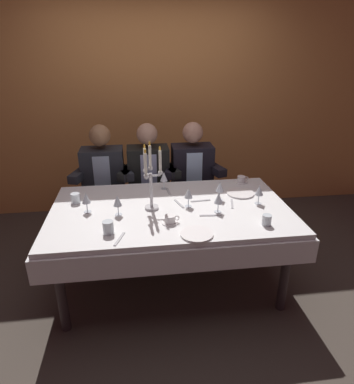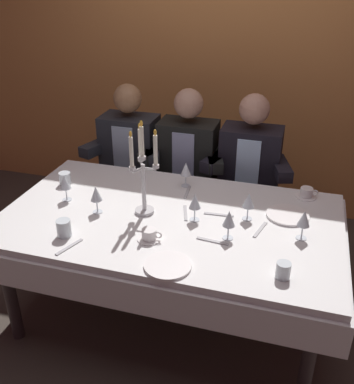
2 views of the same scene
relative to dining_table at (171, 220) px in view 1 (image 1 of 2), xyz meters
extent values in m
plane|color=#413931|center=(0.00, 0.00, -0.62)|extent=(12.00, 12.00, 0.00)
cube|color=#D18446|center=(0.00, 1.66, 0.73)|extent=(6.00, 0.12, 2.70)
cube|color=white|center=(0.00, 0.00, 0.10)|extent=(1.90, 1.10, 0.04)
cube|color=white|center=(0.00, 0.00, -0.01)|extent=(1.94, 1.14, 0.18)
cylinder|color=#322929|center=(-0.83, -0.43, -0.27)|extent=(0.07, 0.07, 0.70)
cylinder|color=#322929|center=(0.83, -0.43, -0.27)|extent=(0.07, 0.07, 0.70)
cylinder|color=#322929|center=(-0.83, 0.43, -0.27)|extent=(0.07, 0.07, 0.70)
cylinder|color=#322929|center=(0.83, 0.43, -0.27)|extent=(0.07, 0.07, 0.70)
cylinder|color=silver|center=(-0.15, 0.00, 0.13)|extent=(0.11, 0.11, 0.02)
cylinder|color=silver|center=(-0.15, 0.00, 0.28)|extent=(0.02, 0.02, 0.28)
cylinder|color=silver|center=(-0.15, 0.00, 0.46)|extent=(0.04, 0.04, 0.02)
cylinder|color=white|center=(-0.15, 0.00, 0.55)|extent=(0.02, 0.02, 0.17)
ellipsoid|color=yellow|center=(-0.15, 0.00, 0.65)|extent=(0.02, 0.02, 0.03)
cylinder|color=silver|center=(-0.11, 0.00, 0.40)|extent=(0.08, 0.01, 0.01)
cylinder|color=silver|center=(-0.08, 0.00, 0.42)|extent=(0.04, 0.04, 0.02)
cylinder|color=white|center=(-0.08, 0.00, 0.51)|extent=(0.02, 0.02, 0.17)
ellipsoid|color=yellow|center=(-0.08, 0.00, 0.61)|extent=(0.02, 0.02, 0.03)
cylinder|color=silver|center=(-0.17, 0.04, 0.40)|extent=(0.05, 0.07, 0.01)
cylinder|color=silver|center=(-0.19, 0.07, 0.42)|extent=(0.04, 0.04, 0.02)
cylinder|color=white|center=(-0.19, 0.07, 0.51)|extent=(0.02, 0.02, 0.17)
ellipsoid|color=yellow|center=(-0.19, 0.07, 0.61)|extent=(0.02, 0.02, 0.03)
cylinder|color=silver|center=(-0.17, -0.03, 0.40)|extent=(0.05, 0.07, 0.01)
cylinder|color=silver|center=(-0.19, -0.06, 0.42)|extent=(0.04, 0.04, 0.02)
cylinder|color=white|center=(-0.19, -0.06, 0.51)|extent=(0.02, 0.02, 0.17)
ellipsoid|color=yellow|center=(-0.19, -0.06, 0.61)|extent=(0.02, 0.02, 0.03)
cylinder|color=white|center=(0.64, 0.19, 0.13)|extent=(0.24, 0.24, 0.01)
cylinder|color=white|center=(0.13, -0.45, 0.13)|extent=(0.23, 0.23, 0.01)
cylinder|color=silver|center=(0.36, -0.13, 0.12)|extent=(0.06, 0.06, 0.00)
cylinder|color=silver|center=(0.36, -0.13, 0.16)|extent=(0.01, 0.01, 0.07)
cone|color=silver|center=(0.36, -0.13, 0.24)|extent=(0.07, 0.07, 0.08)
cylinder|color=silver|center=(0.15, 0.00, 0.12)|extent=(0.06, 0.06, 0.00)
cylinder|color=silver|center=(0.15, 0.00, 0.16)|extent=(0.01, 0.01, 0.07)
cone|color=silver|center=(0.15, 0.00, 0.24)|extent=(0.07, 0.07, 0.08)
cylinder|color=maroon|center=(0.15, 0.00, 0.22)|extent=(0.04, 0.04, 0.03)
cylinder|color=silver|center=(-0.65, 0.01, 0.12)|extent=(0.06, 0.06, 0.00)
cylinder|color=silver|center=(-0.65, 0.01, 0.16)|extent=(0.01, 0.01, 0.07)
cone|color=silver|center=(-0.65, 0.01, 0.24)|extent=(0.07, 0.07, 0.08)
cylinder|color=maroon|center=(-0.65, 0.01, 0.22)|extent=(0.04, 0.04, 0.03)
cylinder|color=silver|center=(0.43, 0.09, 0.12)|extent=(0.06, 0.06, 0.00)
cylinder|color=silver|center=(0.43, 0.09, 0.16)|extent=(0.01, 0.01, 0.07)
cone|color=silver|center=(0.43, 0.09, 0.24)|extent=(0.07, 0.07, 0.08)
cylinder|color=maroon|center=(0.43, 0.09, 0.22)|extent=(0.04, 0.04, 0.03)
cylinder|color=silver|center=(-0.02, 0.39, 0.12)|extent=(0.06, 0.06, 0.00)
cylinder|color=silver|center=(-0.02, 0.39, 0.16)|extent=(0.01, 0.01, 0.07)
cone|color=silver|center=(-0.02, 0.39, 0.24)|extent=(0.07, 0.07, 0.08)
cylinder|color=silver|center=(-0.41, -0.08, 0.12)|extent=(0.06, 0.06, 0.00)
cylinder|color=silver|center=(-0.41, -0.08, 0.16)|extent=(0.01, 0.01, 0.07)
cone|color=silver|center=(-0.41, -0.08, 0.24)|extent=(0.07, 0.07, 0.08)
cylinder|color=maroon|center=(-0.41, -0.08, 0.22)|extent=(0.04, 0.04, 0.03)
cylinder|color=silver|center=(0.72, -0.02, 0.12)|extent=(0.06, 0.06, 0.00)
cylinder|color=silver|center=(0.72, -0.02, 0.16)|extent=(0.01, 0.01, 0.07)
cone|color=silver|center=(0.72, -0.02, 0.24)|extent=(0.07, 0.07, 0.08)
cylinder|color=#E0D172|center=(0.72, -0.02, 0.22)|extent=(0.04, 0.04, 0.03)
cylinder|color=silver|center=(-0.47, -0.35, 0.17)|extent=(0.08, 0.08, 0.09)
cylinder|color=silver|center=(-0.77, 0.19, 0.16)|extent=(0.07, 0.07, 0.08)
cylinder|color=silver|center=(0.66, -0.37, 0.16)|extent=(0.07, 0.07, 0.08)
cylinder|color=white|center=(-0.03, -0.25, 0.12)|extent=(0.12, 0.12, 0.01)
cylinder|color=white|center=(-0.03, -0.25, 0.15)|extent=(0.08, 0.08, 0.05)
torus|color=white|center=(0.02, -0.25, 0.15)|extent=(0.04, 0.01, 0.04)
cylinder|color=white|center=(0.73, 0.46, 0.12)|extent=(0.12, 0.12, 0.01)
cylinder|color=white|center=(0.73, 0.46, 0.15)|extent=(0.08, 0.08, 0.05)
torus|color=white|center=(0.78, 0.46, 0.15)|extent=(0.04, 0.01, 0.04)
cube|color=#B7B7BC|center=(0.08, 0.06, 0.12)|extent=(0.07, 0.17, 0.01)
cube|color=#B7B7BC|center=(0.29, -0.18, 0.12)|extent=(0.17, 0.03, 0.01)
cube|color=#B7B7BC|center=(0.51, 0.00, 0.12)|extent=(0.06, 0.17, 0.01)
cube|color=#B7B7BC|center=(-0.39, -0.44, 0.12)|extent=(0.08, 0.17, 0.01)
cube|color=#B7B7BC|center=(0.26, 0.09, 0.12)|extent=(0.17, 0.03, 0.01)
cube|color=#B7B7BC|center=(0.02, 0.31, 0.12)|extent=(0.03, 0.17, 0.01)
cylinder|color=#322929|center=(-0.78, 0.70, -0.41)|extent=(0.04, 0.04, 0.42)
cylinder|color=#322929|center=(-0.42, 0.70, -0.41)|extent=(0.04, 0.04, 0.42)
cylinder|color=#322929|center=(-0.78, 1.06, -0.41)|extent=(0.04, 0.04, 0.42)
cylinder|color=#322929|center=(-0.42, 1.06, -0.41)|extent=(0.04, 0.04, 0.42)
cube|color=#322929|center=(-0.60, 0.88, -0.18)|extent=(0.42, 0.42, 0.04)
cube|color=#322929|center=(-0.60, 1.07, 0.06)|extent=(0.38, 0.04, 0.44)
cube|color=#202329|center=(-0.60, 0.88, 0.11)|extent=(0.42, 0.26, 0.54)
cube|color=#8DA0B8|center=(-0.60, 0.75, 0.14)|extent=(0.16, 0.01, 0.40)
sphere|color=#956947|center=(-0.60, 0.88, 0.51)|extent=(0.21, 0.21, 0.21)
cube|color=#202329|center=(-0.82, 0.78, 0.15)|extent=(0.19, 0.34, 0.08)
cube|color=#202329|center=(-0.38, 0.78, 0.15)|extent=(0.19, 0.34, 0.08)
cylinder|color=#322929|center=(-0.31, 0.70, -0.41)|extent=(0.04, 0.04, 0.42)
cylinder|color=#322929|center=(0.05, 0.70, -0.41)|extent=(0.04, 0.04, 0.42)
cylinder|color=#322929|center=(-0.31, 1.06, -0.41)|extent=(0.04, 0.04, 0.42)
cylinder|color=#322929|center=(0.05, 1.06, -0.41)|extent=(0.04, 0.04, 0.42)
cube|color=#322929|center=(-0.13, 0.88, -0.18)|extent=(0.42, 0.42, 0.04)
cube|color=#322929|center=(-0.13, 1.07, 0.06)|extent=(0.38, 0.04, 0.44)
cube|color=black|center=(-0.13, 0.88, 0.11)|extent=(0.42, 0.26, 0.54)
cube|color=#8A93B7|center=(-0.13, 0.75, 0.14)|extent=(0.16, 0.01, 0.40)
sphere|color=tan|center=(-0.13, 0.88, 0.51)|extent=(0.21, 0.21, 0.21)
cube|color=black|center=(-0.35, 0.78, 0.15)|extent=(0.19, 0.34, 0.08)
cube|color=black|center=(0.09, 0.78, 0.15)|extent=(0.19, 0.34, 0.08)
cylinder|color=#322929|center=(0.15, 0.70, -0.41)|extent=(0.04, 0.04, 0.42)
cylinder|color=#322929|center=(0.51, 0.70, -0.41)|extent=(0.04, 0.04, 0.42)
cylinder|color=#322929|center=(0.15, 1.06, -0.41)|extent=(0.04, 0.04, 0.42)
cylinder|color=#322929|center=(0.51, 1.06, -0.41)|extent=(0.04, 0.04, 0.42)
cube|color=#322929|center=(0.33, 0.88, -0.18)|extent=(0.42, 0.42, 0.04)
cube|color=#322929|center=(0.33, 1.07, 0.06)|extent=(0.38, 0.04, 0.44)
cube|color=black|center=(0.33, 0.88, 0.11)|extent=(0.42, 0.26, 0.54)
cube|color=#ABCBED|center=(0.33, 0.75, 0.14)|extent=(0.16, 0.01, 0.40)
sphere|color=tan|center=(0.33, 0.88, 0.51)|extent=(0.21, 0.21, 0.21)
cube|color=black|center=(0.11, 0.78, 0.15)|extent=(0.19, 0.34, 0.08)
cube|color=black|center=(0.55, 0.78, 0.15)|extent=(0.19, 0.34, 0.08)
camera|label=1|loc=(-0.25, -2.38, 1.29)|focal=31.04mm
camera|label=2|loc=(0.66, -2.05, 1.40)|focal=41.32mm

